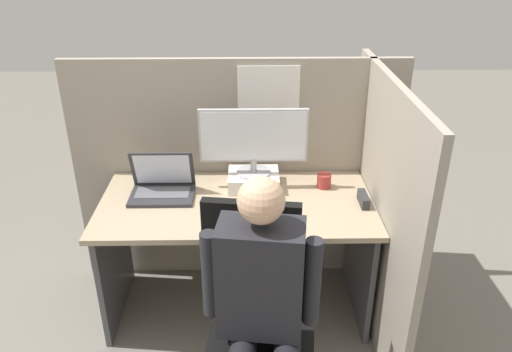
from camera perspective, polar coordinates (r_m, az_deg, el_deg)
name	(u,v)px	position (r m, az deg, el deg)	size (l,w,h in m)	color
cubicle_panel_back	(238,173)	(3.10, -2.09, 0.34)	(2.00, 0.05, 1.44)	gray
cubicle_panel_right	(380,211)	(2.78, 13.95, -3.91)	(0.04, 1.39, 1.44)	gray
desk	(237,230)	(2.84, -2.20, -6.14)	(1.50, 0.74, 0.75)	tan
paper_box	(254,180)	(2.88, -0.28, -0.42)	(0.29, 0.23, 0.08)	white
monitor	(253,139)	(2.78, -0.30, 4.23)	(0.61, 0.20, 0.39)	#B2B2B7
laptop	(162,187)	(2.84, -10.65, -1.27)	(0.35, 0.25, 0.25)	#2D2D33
mouse	(210,205)	(2.68, -5.30, -3.34)	(0.06, 0.04, 0.04)	black
stapler	(363,199)	(2.77, 12.17, -2.60)	(0.04, 0.15, 0.06)	#2D2D33
carrot_toy	(283,225)	(2.50, 3.11, -5.62)	(0.05, 0.13, 0.05)	orange
office_chair	(257,318)	(2.30, 0.06, -15.93)	(0.54, 0.59, 1.05)	black
person	(263,305)	(2.04, 0.77, -14.56)	(0.48, 0.43, 1.29)	black
coffee_mug	(324,181)	(2.90, 7.78, -0.55)	(0.08, 0.08, 0.08)	#A3332D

